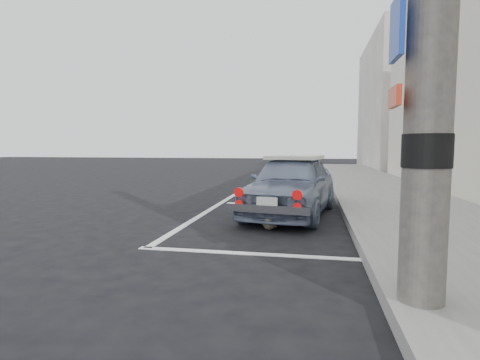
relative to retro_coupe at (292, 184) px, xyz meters
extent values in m
plane|color=black|center=(-0.82, -2.35, -0.60)|extent=(80.00, 80.00, 0.00)
cube|color=slate|center=(2.38, -0.35, -0.53)|extent=(2.80, 40.00, 0.15)
cube|color=black|center=(3.84, 1.65, 0.80)|extent=(0.10, 16.00, 2.40)
cube|color=white|center=(3.84, 2.85, 4.00)|extent=(0.10, 2.00, 1.60)
cube|color=#1434A7|center=(3.84, 5.25, 4.00)|extent=(0.10, 2.00, 1.60)
cube|color=#1434A7|center=(3.84, 7.65, 4.00)|extent=(0.10, 2.00, 1.60)
cube|color=#B1A8A0|center=(5.53, 17.65, 3.40)|extent=(3.50, 10.00, 8.00)
cube|color=silver|center=(-0.32, -2.85, -0.60)|extent=(3.00, 0.12, 0.01)
cube|color=silver|center=(-0.32, 4.15, -0.60)|extent=(3.00, 0.12, 0.01)
cube|color=silver|center=(-1.72, 0.65, -0.60)|extent=(0.12, 7.00, 0.01)
cylinder|color=black|center=(1.23, -4.35, 0.70)|extent=(0.36, 0.36, 0.25)
cube|color=#1434A7|center=(0.99, -4.35, 1.60)|extent=(0.04, 0.35, 0.45)
cube|color=red|center=(0.99, -4.35, 1.10)|extent=(0.04, 0.30, 0.15)
cube|color=white|center=(0.98, -4.35, 1.10)|extent=(0.02, 0.16, 0.08)
imported|color=slate|center=(0.00, 0.00, -0.01)|extent=(1.95, 3.67, 1.19)
cube|color=silver|center=(0.06, 0.35, 0.52)|extent=(1.18, 1.47, 0.07)
cube|color=silver|center=(-0.27, -1.67, -0.22)|extent=(1.34, 0.33, 0.12)
cube|color=white|center=(-0.28, -1.72, -0.12)|extent=(0.33, 0.07, 0.17)
cylinder|color=red|center=(-0.73, -1.63, 0.02)|extent=(0.15, 0.06, 0.15)
cylinder|color=red|center=(0.18, -1.78, 0.02)|extent=(0.15, 0.06, 0.15)
cylinder|color=red|center=(-0.73, -1.63, -0.16)|extent=(0.12, 0.06, 0.12)
cylinder|color=red|center=(0.18, -1.78, -0.16)|extent=(0.12, 0.06, 0.12)
ellipsoid|color=brown|center=(-0.27, -1.41, -0.49)|extent=(0.23, 0.36, 0.22)
sphere|color=brown|center=(-0.27, -1.57, -0.41)|extent=(0.14, 0.14, 0.14)
cone|color=brown|center=(-0.31, -1.57, -0.34)|extent=(0.05, 0.05, 0.05)
cone|color=brown|center=(-0.23, -1.57, -0.34)|extent=(0.05, 0.05, 0.05)
cylinder|color=brown|center=(-0.21, -1.23, -0.56)|extent=(0.12, 0.23, 0.03)
camera|label=1|loc=(0.39, -7.35, 0.73)|focal=28.00mm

